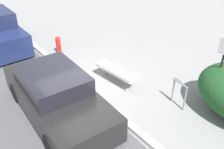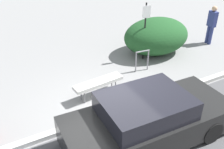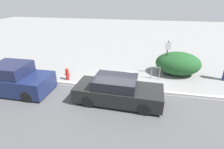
{
  "view_description": "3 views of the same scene",
  "coord_description": "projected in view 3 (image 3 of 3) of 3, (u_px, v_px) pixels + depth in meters",
  "views": [
    {
      "loc": [
        5.96,
        -3.47,
        4.72
      ],
      "look_at": [
        1.01,
        0.34,
        0.96
      ],
      "focal_mm": 40.0,
      "sensor_mm": 36.0,
      "label": 1
    },
    {
      "loc": [
        -2.53,
        -4.94,
        4.59
      ],
      "look_at": [
        0.55,
        0.69,
        0.88
      ],
      "focal_mm": 40.0,
      "sensor_mm": 36.0,
      "label": 2
    },
    {
      "loc": [
        1.67,
        -8.61,
        4.92
      ],
      "look_at": [
        -0.04,
        -0.03,
        0.9
      ],
      "focal_mm": 28.0,
      "sensor_mm": 36.0,
      "label": 3
    }
  ],
  "objects": [
    {
      "name": "bench",
      "position": [
        120.0,
        74.0,
        10.73
      ],
      "size": [
        1.67,
        0.55,
        0.54
      ],
      "rotation": [
        0.0,
        0.0,
        0.1
      ],
      "color": "gray",
      "rests_on": "ground_plane"
    },
    {
      "name": "bike_rack",
      "position": [
        156.0,
        72.0,
        10.96
      ],
      "size": [
        0.55,
        0.12,
        0.83
      ],
      "rotation": [
        0.0,
        0.0,
        -0.12
      ],
      "color": "gray",
      "rests_on": "ground_plane"
    },
    {
      "name": "parked_car_near",
      "position": [
        118.0,
        91.0,
        8.56
      ],
      "size": [
        4.31,
        1.86,
        1.32
      ],
      "rotation": [
        0.0,
        0.0,
        -0.04
      ],
      "color": "black",
      "rests_on": "ground_plane"
    },
    {
      "name": "sign_post",
      "position": [
        167.0,
        55.0,
        11.2
      ],
      "size": [
        0.36,
        0.08,
        2.3
      ],
      "color": "black",
      "rests_on": "ground_plane"
    },
    {
      "name": "curb",
      "position": [
        113.0,
        88.0,
        9.99
      ],
      "size": [
        60.0,
        0.2,
        0.13
      ],
      "color": "#B7B7B2",
      "rests_on": "ground_plane"
    },
    {
      "name": "parked_car_far",
      "position": [
        15.0,
        80.0,
        9.46
      ],
      "size": [
        3.81,
        1.89,
        1.62
      ],
      "rotation": [
        0.0,
        0.0,
        0.0
      ],
      "color": "black",
      "rests_on": "ground_plane"
    },
    {
      "name": "shrub_hedge",
      "position": [
        178.0,
        63.0,
        11.57
      ],
      "size": [
        2.9,
        2.15,
        1.5
      ],
      "color": "#1E4C23",
      "rests_on": "ground_plane"
    },
    {
      "name": "fire_hydrant",
      "position": [
        67.0,
        74.0,
        10.91
      ],
      "size": [
        0.36,
        0.22,
        0.77
      ],
      "color": "red",
      "rests_on": "ground_plane"
    },
    {
      "name": "ground_plane",
      "position": [
        113.0,
        89.0,
        10.02
      ],
      "size": [
        60.0,
        60.0,
        0.0
      ],
      "primitive_type": "plane",
      "color": "gray"
    }
  ]
}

